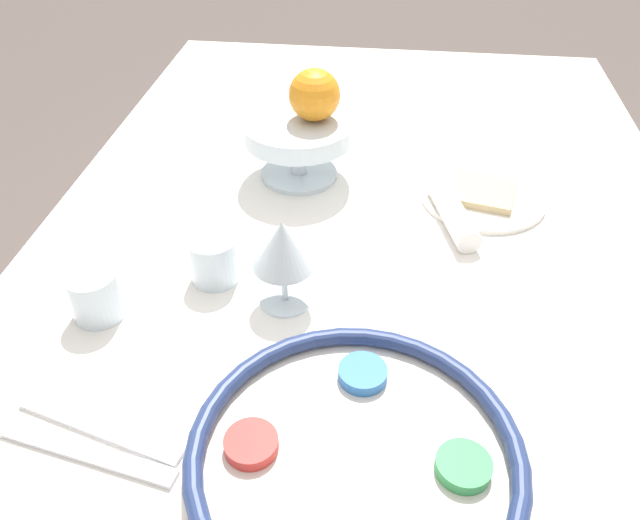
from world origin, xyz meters
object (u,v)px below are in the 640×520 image
fruit_stand (298,136)px  napkin_roll (453,214)px  wine_glass (283,247)px  orange_fruit (314,95)px  seder_plate (356,456)px  cup_near (214,259)px  bread_plate (483,196)px  cup_mid (95,295)px

fruit_stand → napkin_roll: 0.28m
napkin_roll → wine_glass: bearing=131.7°
fruit_stand → orange_fruit: (0.01, -0.03, 0.07)m
wine_glass → napkin_roll: wine_glass is taller
fruit_stand → seder_plate: bearing=-165.9°
orange_fruit → napkin_roll: bearing=-118.6°
wine_glass → cup_near: (0.03, 0.10, -0.06)m
seder_plate → fruit_stand: (0.54, 0.13, 0.06)m
wine_glass → orange_fruit: 0.32m
bread_plate → napkin_roll: bearing=145.9°
orange_fruit → cup_near: bearing=161.0°
wine_glass → bread_plate: (0.27, -0.27, -0.08)m
seder_plate → cup_mid: bearing=62.1°
cup_mid → fruit_stand: bearing=-29.2°
seder_plate → napkin_roll: size_ratio=2.21×
fruit_stand → napkin_roll: (-0.11, -0.25, -0.06)m
bread_plate → cup_near: bearing=122.6°
wine_glass → bread_plate: size_ratio=0.64×
napkin_roll → cup_near: 0.36m
seder_plate → wine_glass: wine_glass is taller
orange_fruit → bread_plate: (-0.05, -0.27, -0.13)m
fruit_stand → napkin_roll: size_ratio=1.18×
seder_plate → wine_glass: bearing=25.2°
fruit_stand → orange_fruit: bearing=-65.1°
napkin_roll → cup_near: cup_near is taller
orange_fruit → cup_near: 0.32m
fruit_stand → bread_plate: 0.31m
cup_mid → bread_plate: bearing=-57.1°
orange_fruit → seder_plate: bearing=-168.7°
seder_plate → orange_fruit: size_ratio=4.15×
fruit_stand → bread_plate: (-0.04, -0.30, -0.07)m
bread_plate → fruit_stand: bearing=83.2°
cup_near → wine_glass: bearing=-108.9°
orange_fruit → cup_near: orange_fruit is taller
fruit_stand → cup_near: bearing=165.0°
cup_mid → seder_plate: bearing=-117.9°
seder_plate → cup_near: (0.26, 0.21, 0.02)m
cup_mid → wine_glass: bearing=-77.3°
fruit_stand → cup_mid: fruit_stand is taller
seder_plate → wine_glass: size_ratio=2.69×
napkin_roll → cup_mid: 0.51m
napkin_roll → cup_mid: bearing=119.0°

